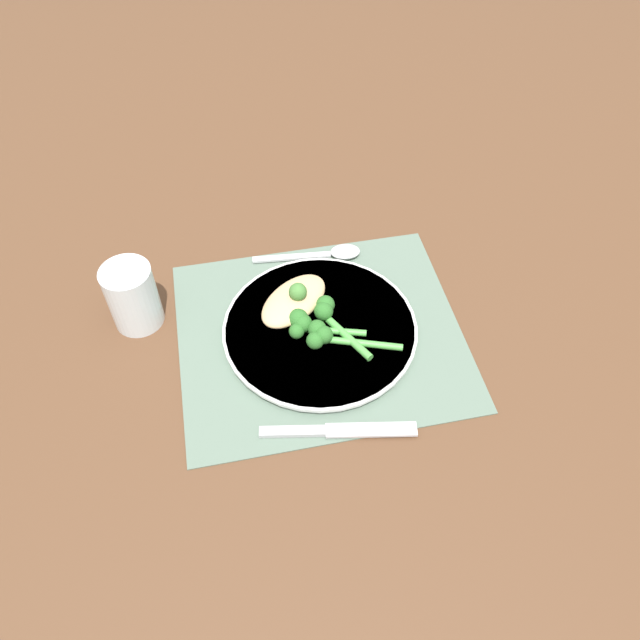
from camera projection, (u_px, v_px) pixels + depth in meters
name	position (u px, v px, depth m)	size (l,w,h in m)	color
ground_plane	(320.00, 334.00, 0.91)	(3.00, 3.00, 0.00)	brown
placemat	(320.00, 334.00, 0.91)	(0.41, 0.36, 0.00)	slate
plate	(320.00, 329.00, 0.90)	(0.28, 0.28, 0.01)	white
chicken_fillet	(294.00, 301.00, 0.91)	(0.14, 0.13, 0.03)	tan
pesto_dollop_primary	(298.00, 292.00, 0.89)	(0.03, 0.03, 0.03)	#477F38
broccoli_stalk_left	(304.00, 324.00, 0.88)	(0.11, 0.06, 0.03)	#51A847
broccoli_stalk_right	(329.00, 314.00, 0.90)	(0.07, 0.12, 0.03)	#51A847
broccoli_stalk_rear	(326.00, 336.00, 0.87)	(0.13, 0.07, 0.03)	#51A847
knife	(336.00, 431.00, 0.80)	(0.20, 0.05, 0.01)	silver
spoon	(332.00, 253.00, 1.01)	(0.18, 0.04, 0.01)	silver
water_glass	(133.00, 296.00, 0.89)	(0.07, 0.07, 0.10)	silver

